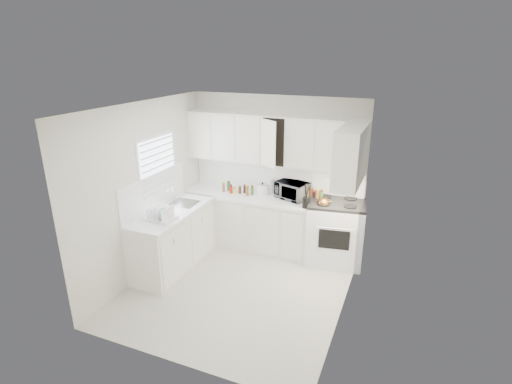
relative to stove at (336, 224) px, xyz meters
The scene contains 38 objects.
floor 1.85m from the stove, 130.60° to the right, with size 3.20×3.20×0.00m, color silver.
ceiling 2.59m from the stove, 130.60° to the right, with size 3.20×3.20×0.00m, color white.
wall_back 1.32m from the stove, 165.48° to the left, with size 3.00×3.00×0.00m, color white.
wall_front 3.18m from the stove, 111.09° to the right, with size 3.00×3.00×0.00m, color white.
wall_left 3.00m from the stove, 153.46° to the right, with size 3.20×3.20×0.00m, color white.
wall_right 1.50m from the stove, 73.90° to the right, with size 3.20×3.20×0.00m, color white.
window_blinds 2.91m from the stove, 159.76° to the right, with size 0.06×0.96×1.06m, color white, non-canonical shape.
lower_cabinets_back 1.53m from the stove, behind, with size 2.22×0.60×0.90m, color white, non-canonical shape.
lower_cabinets_left 2.58m from the stove, 154.46° to the right, with size 0.60×1.60×0.90m, color white, non-canonical shape.
countertop_back 1.53m from the stove, behind, with size 2.24×0.64×0.05m, color white.
countertop_left 2.58m from the stove, 154.37° to the right, with size 0.64×1.62×0.05m, color white.
backsplash_back 1.29m from the stove, 165.96° to the left, with size 2.98×0.02×0.55m, color white.
backsplash_left 2.89m from the stove, 156.99° to the right, with size 0.02×1.60×0.55m, color white.
upper_cabinets_back 1.40m from the stove, behind, with size 3.00×0.33×0.80m, color white, non-canonical shape.
upper_cabinets_right 0.99m from the stove, 66.48° to the right, with size 0.33×0.90×0.80m, color white, non-canonical shape.
sink 2.47m from the stove, 161.82° to the right, with size 0.42×0.38×0.30m, color gray, non-canonical shape.
stove is the anchor object (origin of this frame).
tea_kettle 0.46m from the stove, 138.37° to the right, with size 0.25×0.21×0.23m, color brown, non-canonical shape.
frying_pan 0.38m from the stove, 41.63° to the left, with size 0.24×0.41×0.04m, color black, non-canonical shape.
microwave 0.90m from the stove, behind, with size 0.51×0.28×0.35m, color gray.
rice_cooker 1.36m from the stove, behind, with size 0.21×0.21×0.21m, color white, non-canonical shape.
paper_towel 1.28m from the stove, 170.00° to the left, with size 0.12×0.12×0.27m, color white.
utensil_crock 0.69m from the stove, 154.74° to the right, with size 0.13×0.13×0.40m, color black, non-canonical shape.
dish_rack 2.73m from the stove, 147.60° to the right, with size 0.42×0.32×0.23m, color white, non-canonical shape.
spice_left_0 2.01m from the stove, behind, with size 0.06×0.06×0.13m, color brown.
spice_left_1 1.93m from the stove, behind, with size 0.06×0.06×0.13m, color #3E6E24.
spice_left_2 1.86m from the stove, behind, with size 0.06×0.06×0.13m, color #B4181B.
spice_left_3 1.78m from the stove, behind, with size 0.06×0.06×0.13m, color yellow.
spice_left_4 1.71m from the stove, behind, with size 0.06×0.06×0.13m, color #5B281A.
spice_left_5 1.64m from the stove, behind, with size 0.06×0.06×0.13m, color black.
spice_left_6 1.57m from the stove, behind, with size 0.06×0.06×0.13m, color brown.
spice_left_7 1.49m from the stove, behind, with size 0.06×0.06×0.13m, color #3E6E24.
sauce_right_0 0.68m from the stove, 164.47° to the left, with size 0.06×0.06×0.19m, color #B4181B.
sauce_right_1 0.62m from the stove, 169.46° to the left, with size 0.06×0.06×0.19m, color yellow.
sauce_right_2 0.59m from the stove, 160.78° to the left, with size 0.06×0.06×0.19m, color #5B281A.
sauce_right_3 0.54m from the stove, 166.48° to the left, with size 0.06×0.06×0.19m, color black.
sauce_right_4 0.52m from the stove, 154.93° to the left, with size 0.06×0.06×0.19m, color brown.
sauce_right_5 0.47m from the stove, 161.25° to the left, with size 0.06×0.06×0.19m, color #3E6E24.
Camera 1 is at (2.11, -4.47, 3.25)m, focal length 27.61 mm.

